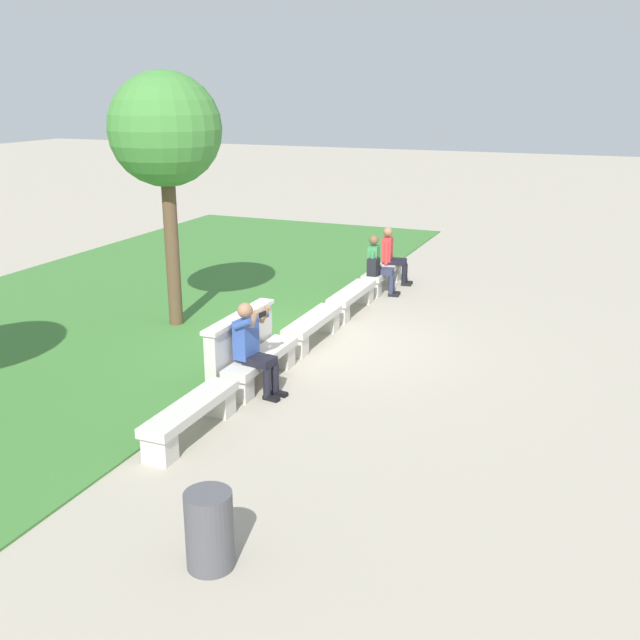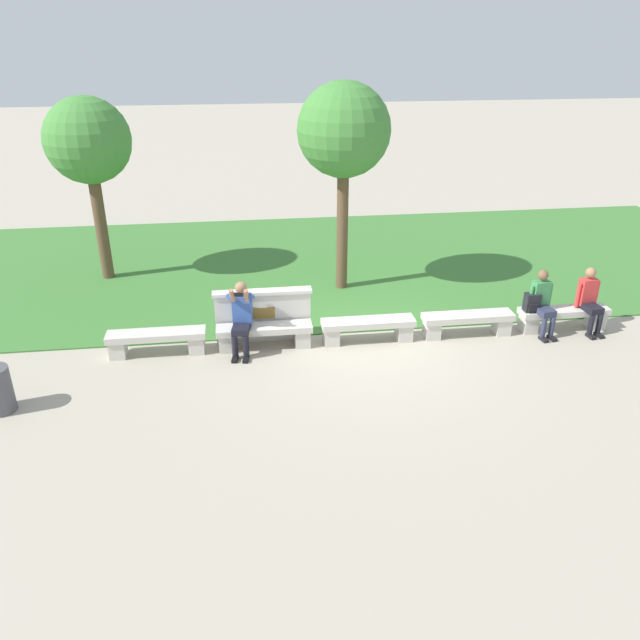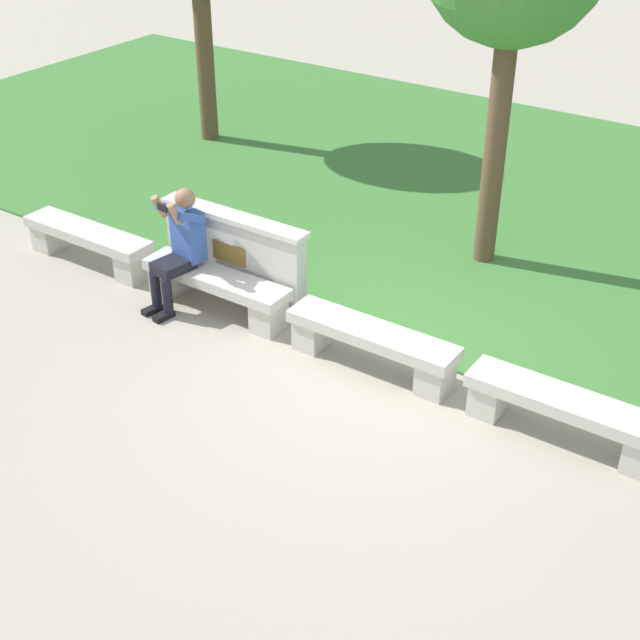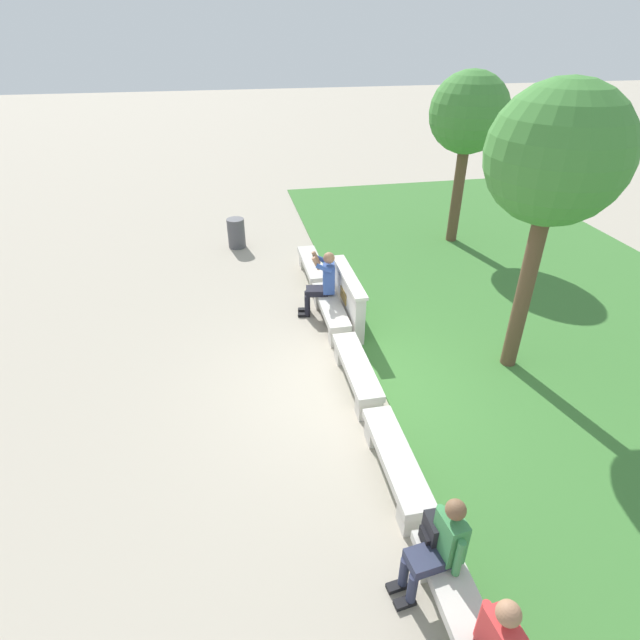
{
  "view_description": "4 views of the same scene",
  "coord_description": "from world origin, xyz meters",
  "px_view_note": "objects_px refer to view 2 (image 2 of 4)",
  "views": [
    {
      "loc": [
        -11.17,
        -4.72,
        4.2
      ],
      "look_at": [
        -0.87,
        -0.49,
        0.71
      ],
      "focal_mm": 42.0,
      "sensor_mm": 36.0,
      "label": 1
    },
    {
      "loc": [
        -2.29,
        -10.34,
        5.45
      ],
      "look_at": [
        -1.01,
        -0.74,
        0.85
      ],
      "focal_mm": 35.0,
      "sensor_mm": 36.0,
      "label": 2
    },
    {
      "loc": [
        3.63,
        -6.25,
        4.99
      ],
      "look_at": [
        -0.18,
        -0.63,
        0.81
      ],
      "focal_mm": 50.0,
      "sensor_mm": 36.0,
      "label": 3
    },
    {
      "loc": [
        6.11,
        -1.79,
        5.07
      ],
      "look_at": [
        -0.62,
        -0.47,
        0.92
      ],
      "focal_mm": 28.0,
      "sensor_mm": 36.0,
      "label": 4
    }
  ],
  "objects_px": {
    "person_distant": "(542,301)",
    "bench_far": "(467,321)",
    "bench_near": "(264,333)",
    "person_companion": "(590,298)",
    "bench_main": "(157,340)",
    "backpack": "(532,303)",
    "person_photographer": "(241,315)",
    "bench_end": "(563,316)",
    "tree_behind_wall": "(344,132)",
    "bench_mid": "(368,327)",
    "tree_left_background": "(88,143)"
  },
  "relations": [
    {
      "from": "bench_near",
      "to": "person_distant",
      "type": "height_order",
      "value": "person_distant"
    },
    {
      "from": "backpack",
      "to": "person_distant",
      "type": "bearing_deg",
      "value": -12.06
    },
    {
      "from": "tree_behind_wall",
      "to": "backpack",
      "type": "bearing_deg",
      "value": -39.89
    },
    {
      "from": "person_companion",
      "to": "backpack",
      "type": "distance_m",
      "value": 1.14
    },
    {
      "from": "person_companion",
      "to": "backpack",
      "type": "relative_size",
      "value": 2.94
    },
    {
      "from": "bench_main",
      "to": "person_photographer",
      "type": "relative_size",
      "value": 1.33
    },
    {
      "from": "person_distant",
      "to": "person_companion",
      "type": "xyz_separation_m",
      "value": [
        0.96,
        -0.0,
        0.0
      ]
    },
    {
      "from": "bench_end",
      "to": "bench_main",
      "type": "bearing_deg",
      "value": 180.0
    },
    {
      "from": "bench_far",
      "to": "tree_left_background",
      "type": "xyz_separation_m",
      "value": [
        -7.4,
        4.03,
        2.84
      ]
    },
    {
      "from": "tree_behind_wall",
      "to": "tree_left_background",
      "type": "height_order",
      "value": "tree_behind_wall"
    },
    {
      "from": "bench_end",
      "to": "tree_left_background",
      "type": "bearing_deg",
      "value": 156.67
    },
    {
      "from": "person_distant",
      "to": "tree_left_background",
      "type": "height_order",
      "value": "tree_left_background"
    },
    {
      "from": "person_companion",
      "to": "tree_behind_wall",
      "type": "bearing_deg",
      "value": 147.89
    },
    {
      "from": "bench_main",
      "to": "tree_behind_wall",
      "type": "bearing_deg",
      "value": 35.08
    },
    {
      "from": "bench_end",
      "to": "tree_behind_wall",
      "type": "distance_m",
      "value": 5.74
    },
    {
      "from": "bench_near",
      "to": "bench_mid",
      "type": "height_order",
      "value": "same"
    },
    {
      "from": "person_distant",
      "to": "bench_far",
      "type": "bearing_deg",
      "value": 177.36
    },
    {
      "from": "bench_main",
      "to": "person_distant",
      "type": "xyz_separation_m",
      "value": [
        7.27,
        -0.07,
        0.38
      ]
    },
    {
      "from": "bench_far",
      "to": "backpack",
      "type": "height_order",
      "value": "backpack"
    },
    {
      "from": "bench_main",
      "to": "person_photographer",
      "type": "bearing_deg",
      "value": -2.82
    },
    {
      "from": "bench_main",
      "to": "backpack",
      "type": "height_order",
      "value": "backpack"
    },
    {
      "from": "bench_main",
      "to": "person_photographer",
      "type": "distance_m",
      "value": 1.61
    },
    {
      "from": "bench_near",
      "to": "person_companion",
      "type": "relative_size",
      "value": 1.4
    },
    {
      "from": "person_distant",
      "to": "tree_behind_wall",
      "type": "height_order",
      "value": "tree_behind_wall"
    },
    {
      "from": "person_distant",
      "to": "person_companion",
      "type": "relative_size",
      "value": 1.0
    },
    {
      "from": "backpack",
      "to": "tree_behind_wall",
      "type": "distance_m",
      "value": 5.1
    },
    {
      "from": "bench_mid",
      "to": "bench_far",
      "type": "distance_m",
      "value": 1.95
    },
    {
      "from": "bench_mid",
      "to": "bench_near",
      "type": "bearing_deg",
      "value": 180.0
    },
    {
      "from": "person_photographer",
      "to": "person_distant",
      "type": "bearing_deg",
      "value": 0.11
    },
    {
      "from": "person_distant",
      "to": "person_companion",
      "type": "height_order",
      "value": "same"
    },
    {
      "from": "bench_main",
      "to": "backpack",
      "type": "relative_size",
      "value": 4.11
    },
    {
      "from": "person_companion",
      "to": "person_distant",
      "type": "bearing_deg",
      "value": 179.99
    },
    {
      "from": "bench_main",
      "to": "bench_far",
      "type": "height_order",
      "value": "same"
    },
    {
      "from": "person_distant",
      "to": "person_photographer",
      "type": "bearing_deg",
      "value": -179.89
    },
    {
      "from": "person_photographer",
      "to": "backpack",
      "type": "bearing_deg",
      "value": 0.51
    },
    {
      "from": "bench_mid",
      "to": "backpack",
      "type": "distance_m",
      "value": 3.21
    },
    {
      "from": "bench_main",
      "to": "person_distant",
      "type": "bearing_deg",
      "value": -0.52
    },
    {
      "from": "bench_mid",
      "to": "person_companion",
      "type": "relative_size",
      "value": 1.4
    },
    {
      "from": "tree_left_background",
      "to": "bench_end",
      "type": "bearing_deg",
      "value": -23.33
    },
    {
      "from": "person_distant",
      "to": "bench_end",
      "type": "bearing_deg",
      "value": 7.16
    },
    {
      "from": "bench_end",
      "to": "person_distant",
      "type": "bearing_deg",
      "value": -172.84
    },
    {
      "from": "person_companion",
      "to": "bench_far",
      "type": "bearing_deg",
      "value": 178.42
    },
    {
      "from": "bench_mid",
      "to": "backpack",
      "type": "height_order",
      "value": "backpack"
    },
    {
      "from": "bench_main",
      "to": "bench_near",
      "type": "height_order",
      "value": "same"
    },
    {
      "from": "bench_main",
      "to": "tree_left_background",
      "type": "xyz_separation_m",
      "value": [
        -1.55,
        4.03,
        2.84
      ]
    },
    {
      "from": "bench_far",
      "to": "tree_behind_wall",
      "type": "bearing_deg",
      "value": 126.74
    },
    {
      "from": "bench_far",
      "to": "backpack",
      "type": "distance_m",
      "value": 1.29
    },
    {
      "from": "bench_far",
      "to": "person_companion",
      "type": "relative_size",
      "value": 1.4
    },
    {
      "from": "bench_far",
      "to": "tree_behind_wall",
      "type": "relative_size",
      "value": 0.39
    },
    {
      "from": "bench_far",
      "to": "bench_near",
      "type": "bearing_deg",
      "value": 180.0
    }
  ]
}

